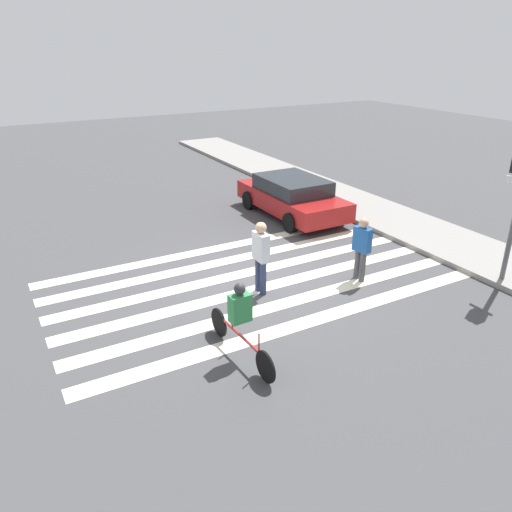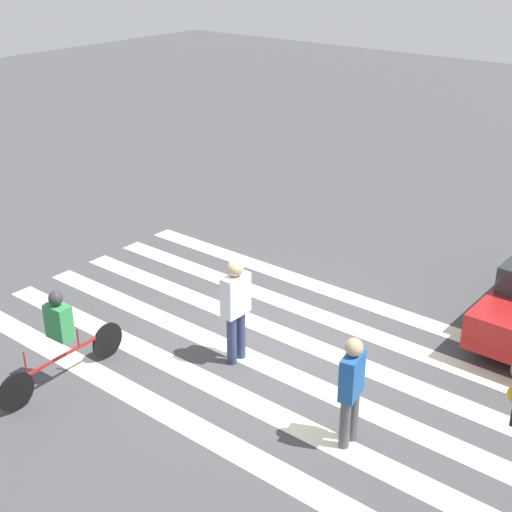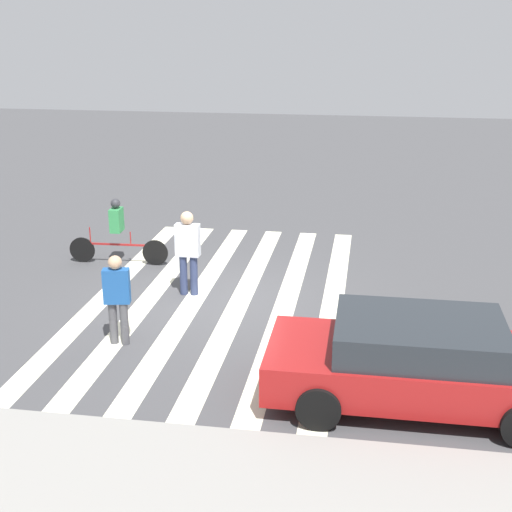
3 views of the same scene
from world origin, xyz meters
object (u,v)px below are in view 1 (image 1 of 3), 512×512
object	(u,v)px
cyclist_mid_street	(240,318)
car_parked_far_curb	(292,196)
pedestrian_adult_yellow_jacket	(261,254)
pedestrian_adult_blue_shirt	(362,246)

from	to	relation	value
cyclist_mid_street	car_parked_far_curb	bearing A→B (deg)	138.12
pedestrian_adult_yellow_jacket	pedestrian_adult_blue_shirt	bearing A→B (deg)	77.12
pedestrian_adult_blue_shirt	cyclist_mid_street	xyz separation A→B (m)	(1.50, -4.18, -0.07)
pedestrian_adult_yellow_jacket	cyclist_mid_street	xyz separation A→B (m)	(2.12, -1.66, -0.15)
cyclist_mid_street	pedestrian_adult_yellow_jacket	bearing A→B (deg)	139.77
pedestrian_adult_yellow_jacket	pedestrian_adult_blue_shirt	distance (m)	2.60
pedestrian_adult_yellow_jacket	car_parked_far_curb	world-z (taller)	pedestrian_adult_yellow_jacket
pedestrian_adult_yellow_jacket	car_parked_far_curb	xyz separation A→B (m)	(-4.45, 3.78, -0.31)
cyclist_mid_street	car_parked_far_curb	distance (m)	8.53
pedestrian_adult_yellow_jacket	car_parked_far_curb	distance (m)	5.85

